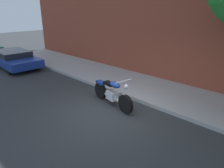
# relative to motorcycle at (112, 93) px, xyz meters

# --- Properties ---
(ground_plane) EXTENTS (60.00, 60.00, 0.00)m
(ground_plane) POSITION_rel_motorcycle_xyz_m (0.34, -0.62, -0.48)
(ground_plane) COLOR #303335
(sidewalk) EXTENTS (24.40, 2.88, 0.14)m
(sidewalk) POSITION_rel_motorcycle_xyz_m (0.34, 2.30, -0.41)
(sidewalk) COLOR #A7A7A7
(sidewalk) RESTS_ON ground
(motorcycle) EXTENTS (2.26, 0.77, 1.18)m
(motorcycle) POSITION_rel_motorcycle_xyz_m (0.00, 0.00, 0.00)
(motorcycle) COLOR black
(motorcycle) RESTS_ON ground
(parked_car_blue) EXTENTS (4.61, 2.01, 1.03)m
(parked_car_blue) POSITION_rel_motorcycle_xyz_m (-8.35, -0.34, 0.08)
(parked_car_blue) COLOR black
(parked_car_blue) RESTS_ON ground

